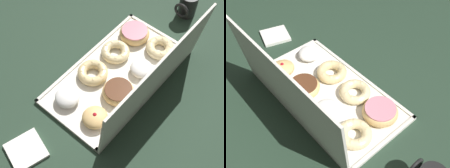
# 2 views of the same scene
# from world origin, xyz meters

# --- Properties ---
(ground_plane) EXTENTS (3.00, 3.00, 0.00)m
(ground_plane) POSITION_xyz_m (0.00, 0.00, 0.00)
(ground_plane) COLOR #233828
(donut_box) EXTENTS (0.56, 0.30, 0.01)m
(donut_box) POSITION_xyz_m (0.00, 0.00, 0.01)
(donut_box) COLOR silver
(donut_box) RESTS_ON ground
(box_lid_open) EXTENTS (0.56, 0.04, 0.28)m
(box_lid_open) POSITION_xyz_m (0.00, 0.17, 0.14)
(box_lid_open) COLOR silver
(box_lid_open) RESTS_ON ground
(pink_frosted_donut_0) EXTENTS (0.12, 0.12, 0.04)m
(pink_frosted_donut_0) POSITION_xyz_m (-0.19, -0.06, 0.03)
(pink_frosted_donut_0) COLOR #E5B770
(pink_frosted_donut_0) RESTS_ON donut_box
(cruller_donut_1) EXTENTS (0.11, 0.11, 0.03)m
(cruller_donut_1) POSITION_xyz_m (-0.07, -0.06, 0.03)
(cruller_donut_1) COLOR beige
(cruller_donut_1) RESTS_ON donut_box
(cruller_donut_2) EXTENTS (0.12, 0.12, 0.04)m
(cruller_donut_2) POSITION_xyz_m (0.06, -0.06, 0.03)
(cruller_donut_2) COLOR #EACC8C
(cruller_donut_2) RESTS_ON donut_box
(powdered_filled_donut_3) EXTENTS (0.09, 0.09, 0.04)m
(powdered_filled_donut_3) POSITION_xyz_m (0.20, -0.06, 0.03)
(powdered_filled_donut_3) COLOR white
(powdered_filled_donut_3) RESTS_ON donut_box
(cruller_donut_4) EXTENTS (0.11, 0.11, 0.04)m
(cruller_donut_4) POSITION_xyz_m (-0.20, 0.06, 0.03)
(cruller_donut_4) COLOR beige
(cruller_donut_4) RESTS_ON donut_box
(powdered_filled_donut_5) EXTENTS (0.09, 0.09, 0.04)m
(powdered_filled_donut_5) POSITION_xyz_m (-0.07, 0.07, 0.03)
(powdered_filled_donut_5) COLOR white
(powdered_filled_donut_5) RESTS_ON donut_box
(chocolate_frosted_donut_6) EXTENTS (0.12, 0.12, 0.04)m
(chocolate_frosted_donut_6) POSITION_xyz_m (0.07, 0.06, 0.03)
(chocolate_frosted_donut_6) COLOR #E5B770
(chocolate_frosted_donut_6) RESTS_ON donut_box
(jelly_filled_donut_7) EXTENTS (0.09, 0.09, 0.05)m
(jelly_filled_donut_7) POSITION_xyz_m (0.20, 0.07, 0.03)
(jelly_filled_donut_7) COLOR #E5B770
(jelly_filled_donut_7) RESTS_ON donut_box
(coffee_mug) EXTENTS (0.10, 0.08, 0.10)m
(coffee_mug) POSITION_xyz_m (-0.45, 0.02, 0.05)
(coffee_mug) COLOR black
(coffee_mug) RESTS_ON ground
(napkin_stack) EXTENTS (0.14, 0.14, 0.01)m
(napkin_stack) POSITION_xyz_m (0.43, -0.03, 0.01)
(napkin_stack) COLOR white
(napkin_stack) RESTS_ON ground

